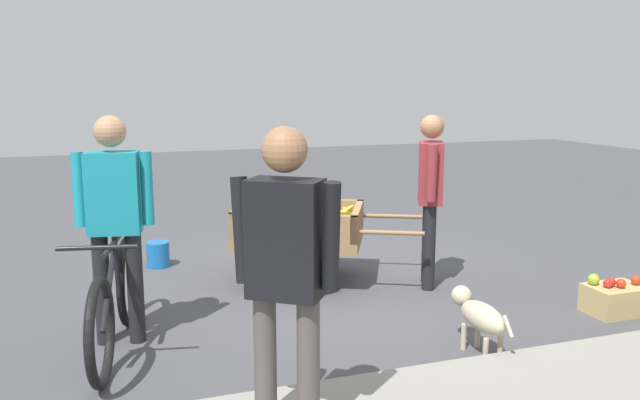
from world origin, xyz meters
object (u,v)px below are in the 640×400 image
apple_crate (615,298)px  vendor_person (430,186)px  cyclist_person (114,210)px  dog (479,315)px  plastic_bucket (158,254)px  bystander_person (286,263)px  bicycle (115,301)px  fruit_cart (301,234)px

apple_crate → vendor_person: bearing=-46.4°
cyclist_person → dog: cyclist_person is taller
plastic_bucket → bystander_person: bystander_person is taller
cyclist_person → dog: (-2.23, 0.97, -0.66)m
bicycle → plastic_bucket: bearing=-102.6°
cyclist_person → apple_crate: bearing=169.9°
dog → bystander_person: bystander_person is taller
vendor_person → dog: vendor_person is taller
fruit_cart → apple_crate: bearing=142.3°
fruit_cart → dog: size_ratio=2.69×
cyclist_person → vendor_person: bearing=-170.4°
vendor_person → bystander_person: bearing=47.8°
fruit_cart → dog: (-0.63, 1.92, -0.17)m
apple_crate → bystander_person: 3.22m
plastic_bucket → dog: bearing=122.9°
dog → plastic_bucket: size_ratio=2.73×
fruit_cart → apple_crate: 2.63m
fruit_cart → bystander_person: size_ratio=1.15×
fruit_cart → bicycle: bearing=33.8°
bicycle → dog: size_ratio=2.43×
fruit_cart → plastic_bucket: size_ratio=7.36×
plastic_bucket → vendor_person: bearing=147.8°
dog → bystander_person: bearing=24.2°
bicycle → cyclist_person: bearing=-101.4°
cyclist_person → bystander_person: size_ratio=0.99×
bicycle → plastic_bucket: (-0.44, -1.99, -0.23)m
vendor_person → bystander_person: size_ratio=0.95×
apple_crate → bystander_person: (2.95, 1.00, 0.82)m
cyclist_person → apple_crate: cyclist_person is taller
fruit_cart → cyclist_person: bearing=30.5°
cyclist_person → apple_crate: size_ratio=3.56×
dog → plastic_bucket: dog is taller
fruit_cart → plastic_bucket: 1.52m
bicycle → plastic_bucket: size_ratio=6.64×
fruit_cart → cyclist_person: cyclist_person is taller
vendor_person → plastic_bucket: size_ratio=6.12×
plastic_bucket → apple_crate: 4.10m
fruit_cart → dog: fruit_cart is taller
apple_crate → fruit_cart: bearing=-37.7°
bicycle → dog: bearing=159.9°
bystander_person → fruit_cart: bearing=-108.8°
fruit_cart → cyclist_person: size_ratio=1.16×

